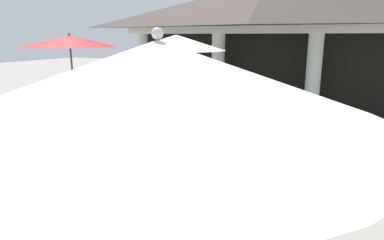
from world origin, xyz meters
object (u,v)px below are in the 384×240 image
(patio_table_mid_left, at_px, (177,115))
(patio_umbrella_mid_right, at_px, (70,42))
(patio_chair_mid_left_east, at_px, (207,131))
(patio_chair_mid_right_south, at_px, (46,123))
(patio_chair_mid_left_north, at_px, (200,117))
(patio_umbrella_mid_left, at_px, (176,44))
(patio_chair_mid_left_west, at_px, (151,119))
(patio_chair_mid_left_south, at_px, (151,132))
(patio_table_mid_right, at_px, (75,108))
(patio_umbrella_near_foreground, at_px, (159,85))
(patio_chair_mid_right_north, at_px, (101,109))

(patio_table_mid_left, relative_size, patio_umbrella_mid_right, 0.43)
(patio_chair_mid_left_east, distance_m, patio_chair_mid_right_south, 4.27)
(patio_chair_mid_left_north, relative_size, patio_chair_mid_right_south, 1.02)
(patio_umbrella_mid_left, xyz_separation_m, patio_chair_mid_right_south, (-3.12, -1.49, -2.05))
(patio_chair_mid_left_north, height_order, patio_umbrella_mid_right, patio_umbrella_mid_right)
(patio_chair_mid_left_west, bearing_deg, patio_table_mid_left, 90.00)
(patio_chair_mid_left_south, bearing_deg, patio_chair_mid_left_east, 45.04)
(patio_chair_mid_left_west, distance_m, patio_chair_mid_left_north, 1.37)
(patio_chair_mid_left_south, bearing_deg, patio_table_mid_right, -177.39)
(patio_chair_mid_left_west, xyz_separation_m, patio_table_mid_right, (-2.14, -0.68, 0.25))
(patio_umbrella_near_foreground, relative_size, patio_chair_mid_left_west, 3.07)
(patio_chair_mid_left_south, bearing_deg, patio_chair_mid_right_south, -157.75)
(patio_table_mid_left, distance_m, patio_chair_mid_left_west, 1.01)
(patio_umbrella_near_foreground, bearing_deg, patio_chair_mid_left_east, 112.18)
(patio_chair_mid_left_west, bearing_deg, patio_chair_mid_left_south, 45.10)
(patio_umbrella_mid_left, height_order, patio_chair_mid_left_south, patio_umbrella_mid_left)
(patio_umbrella_mid_right, relative_size, patio_chair_mid_right_north, 3.40)
(patio_chair_mid_left_east, distance_m, patio_chair_mid_left_west, 1.93)
(patio_chair_mid_left_east, relative_size, patio_chair_mid_right_south, 0.96)
(patio_table_mid_left, relative_size, patio_chair_mid_right_north, 1.45)
(patio_umbrella_mid_right, height_order, patio_chair_mid_right_north, patio_umbrella_mid_right)
(patio_umbrella_mid_right, xyz_separation_m, patio_chair_mid_right_south, (-0.03, -1.01, -2.08))
(patio_table_mid_left, bearing_deg, patio_umbrella_near_foreground, -61.11)
(patio_umbrella_near_foreground, height_order, patio_chair_mid_right_north, patio_umbrella_near_foreground)
(patio_chair_mid_left_east, height_order, patio_chair_mid_left_south, patio_chair_mid_left_south)
(patio_table_mid_right, bearing_deg, patio_chair_mid_right_south, -91.95)
(patio_umbrella_near_foreground, height_order, patio_table_mid_left, patio_umbrella_near_foreground)
(patio_table_mid_right, relative_size, patio_chair_mid_right_north, 1.13)
(patio_umbrella_near_foreground, relative_size, patio_chair_mid_left_east, 3.28)
(patio_umbrella_mid_left, xyz_separation_m, patio_chair_mid_left_south, (-0.20, -0.95, -2.05))
(patio_umbrella_mid_right, xyz_separation_m, patio_chair_mid_right_north, (0.03, 1.00, -2.09))
(patio_umbrella_mid_right, distance_m, patio_chair_mid_right_north, 2.32)
(patio_chair_mid_left_east, xyz_separation_m, patio_chair_mid_right_north, (-4.00, 0.72, 0.01))
(patio_chair_mid_left_south, bearing_deg, patio_table_mid_left, 90.00)
(patio_chair_mid_left_east, height_order, patio_chair_mid_right_north, patio_chair_mid_left_east)
(patio_umbrella_mid_left, bearing_deg, patio_chair_mid_left_south, -101.73)
(patio_umbrella_near_foreground, height_order, patio_table_mid_right, patio_umbrella_near_foreground)
(patio_table_mid_right, xyz_separation_m, patio_umbrella_mid_right, (-0.00, 0.00, 1.84))
(patio_chair_mid_left_east, relative_size, patio_table_mid_right, 0.91)
(patio_chair_mid_right_north, bearing_deg, patio_umbrella_near_foreground, 136.25)
(patio_table_mid_left, relative_size, patio_umbrella_mid_left, 0.42)
(patio_chair_mid_right_south, bearing_deg, patio_chair_mid_left_south, 12.47)
(patio_table_mid_left, relative_size, patio_table_mid_right, 1.29)
(patio_chair_mid_right_south, xyz_separation_m, patio_chair_mid_right_north, (0.07, 2.01, -0.00))
(patio_umbrella_near_foreground, bearing_deg, patio_chair_mid_left_west, 124.50)
(patio_table_mid_right, height_order, patio_umbrella_mid_right, patio_umbrella_mid_right)
(patio_chair_mid_left_east, relative_size, patio_chair_mid_right_north, 1.02)
(patio_table_mid_left, xyz_separation_m, patio_chair_mid_left_east, (0.94, -0.20, -0.27))
(patio_chair_mid_left_south, distance_m, patio_chair_mid_left_west, 1.37)
(patio_chair_mid_left_east, bearing_deg, patio_chair_mid_left_north, 44.88)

